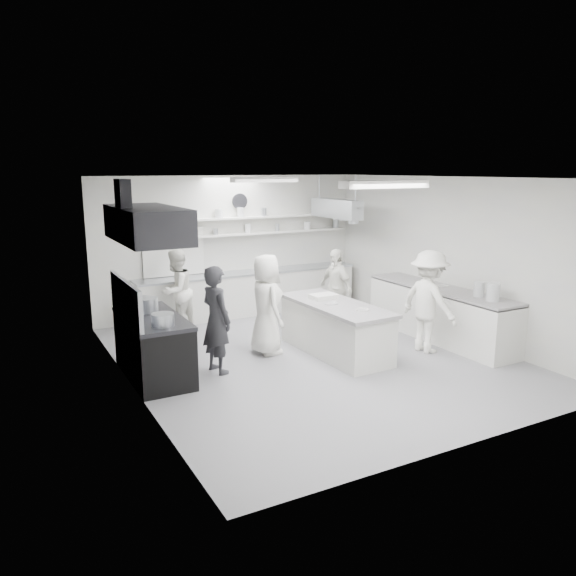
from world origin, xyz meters
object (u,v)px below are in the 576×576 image
back_counter (250,293)px  prep_island (335,330)px  right_counter (440,314)px  cook_back (176,291)px  cook_stove (216,320)px  stove (154,348)px

back_counter → prep_island: size_ratio=2.20×
right_counter → cook_back: size_ratio=2.03×
back_counter → prep_island: (0.16, -3.17, -0.04)m
cook_stove → prep_island: bearing=-105.5°
prep_island → cook_stove: bearing=175.3°
stove → prep_island: size_ratio=0.79×
cook_back → cook_stove: bearing=49.1°
cook_back → back_counter: bearing=159.8°
back_counter → prep_island: bearing=-87.0°
cook_back → right_counter: bearing=108.3°
back_counter → right_counter: right_counter is taller
prep_island → cook_stove: size_ratio=1.34×
stove → cook_back: 2.49m
stove → prep_island: (3.06, -0.37, -0.03)m
stove → prep_island: stove is taller
right_counter → cook_back: (-4.18, 2.82, 0.34)m
back_counter → prep_island: 3.18m
cook_stove → cook_back: 2.49m
back_counter → right_counter: (2.35, -3.40, 0.01)m
prep_island → cook_back: 3.30m
stove → back_counter: 4.03m
back_counter → cook_back: 1.95m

